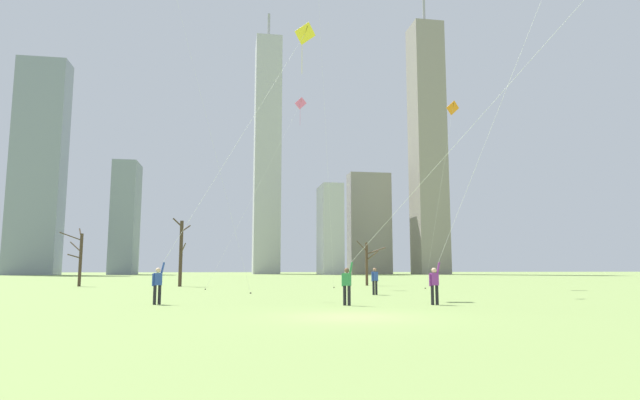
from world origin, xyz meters
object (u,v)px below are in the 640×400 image
Objects in this scene: bystander_far_off_by_trees at (375,280)px; bare_tree_leftmost at (80,257)px; bare_tree_far_right_edge at (368,262)px; distant_kite_drifting_left_pink at (294,117)px; kite_flyer_foreground_left_purple at (469,194)px; bare_tree_center at (181,251)px; kite_flyer_midfield_left_red at (384,240)px; distant_kite_drifting_right_orange at (451,117)px; kite_flyer_foreground_right_yellow at (202,208)px.

bare_tree_leftmost is at bearing 139.27° from bystander_far_off_by_trees.
distant_kite_drifting_left_pink is at bearing -147.80° from bare_tree_far_right_edge.
kite_flyer_foreground_left_purple is 3.72× the size of bare_tree_center.
bare_tree_far_right_edge is at bearing 85.42° from kite_flyer_foreground_left_purple.
distant_kite_drifting_left_pink is 15.11m from bare_tree_far_right_edge.
kite_flyer_midfield_left_red reaches higher than bare_tree_center.
distant_kite_drifting_left_pink is 15.48m from bare_tree_center.
distant_kite_drifting_left_pink reaches higher than bare_tree_leftmost.
bystander_far_off_by_trees is at bearing -73.52° from distant_kite_drifting_left_pink.
bare_tree_center reaches higher than bystander_far_off_by_trees.
kite_flyer_foreground_left_purple is at bearing -60.42° from bare_tree_center.
bare_tree_leftmost is at bearing 175.68° from bare_tree_far_right_edge.
kite_flyer_midfield_left_red is 0.90× the size of distant_kite_drifting_right_orange.
kite_flyer_foreground_right_yellow is 26.24m from bare_tree_far_right_edge.
distant_kite_drifting_left_pink reaches higher than bystander_far_off_by_trees.
kite_flyer_foreground_left_purple is 4.31× the size of bare_tree_leftmost.
kite_flyer_foreground_left_purple is 23.91m from distant_kite_drifting_left_pink.
distant_kite_drifting_left_pink is at bearing -20.18° from bare_tree_leftmost.
bystander_far_off_by_trees is at bearing 101.81° from kite_flyer_foreground_left_purple.
kite_flyer_foreground_left_purple is at bearing -94.58° from bare_tree_far_right_edge.
kite_flyer_midfield_left_red reaches higher than bare_tree_leftmost.
bare_tree_center reaches higher than bare_tree_far_right_edge.
kite_flyer_foreground_right_yellow is 22.48m from bare_tree_center.
distant_kite_drifting_right_orange is (9.82, 10.28, 13.56)m from bystander_far_off_by_trees.
distant_kite_drifting_right_orange is (7.91, 19.42, 9.53)m from kite_flyer_foreground_left_purple.
distant_kite_drifting_right_orange is 3.86× the size of bare_tree_far_right_edge.
bare_tree_far_right_edge is (7.59, 4.78, -12.17)m from distant_kite_drifting_left_pink.
distant_kite_drifting_left_pink reaches higher than bare_tree_center.
distant_kite_drifting_right_orange is at bearing -15.15° from bare_tree_leftmost.
distant_kite_drifting_right_orange is 13.54m from distant_kite_drifting_left_pink.
distant_kite_drifting_right_orange is at bearing -16.70° from bare_tree_center.
bare_tree_center is (-22.81, 6.84, -11.35)m from distant_kite_drifting_right_orange.
kite_flyer_foreground_right_yellow reaches higher than bystander_far_off_by_trees.
bare_tree_leftmost is (-31.74, 8.60, -11.85)m from distant_kite_drifting_right_orange.
kite_flyer_foreground_left_purple is 4.64m from kite_flyer_midfield_left_red.
kite_flyer_midfield_left_red is 2.74× the size of bare_tree_leftmost.
kite_flyer_foreground_left_purple is at bearing -18.56° from kite_flyer_foreground_right_yellow.
bare_tree_leftmost is at bearing 159.82° from distant_kite_drifting_left_pink.
kite_flyer_midfield_left_red is 3.46× the size of bare_tree_far_right_edge.
kite_flyer_midfield_left_red is at bearing -55.19° from bare_tree_leftmost.
bare_tree_leftmost is (-18.33, 6.74, -11.75)m from distant_kite_drifting_left_pink.
distant_kite_drifting_right_orange is 34.95m from bare_tree_leftmost.
bare_tree_leftmost is (-21.92, 18.88, 1.71)m from bystander_far_off_by_trees.
distant_kite_drifting_left_pink reaches higher than kite_flyer_midfield_left_red.
bare_tree_center is at bearing 112.08° from kite_flyer_midfield_left_red.
distant_kite_drifting_right_orange reaches higher than bare_tree_center.
kite_flyer_midfield_left_red reaches higher than bystander_far_off_by_trees.
bystander_far_off_by_trees is 28.98m from bare_tree_leftmost.
kite_flyer_midfield_left_red is 0.85× the size of kite_flyer_foreground_right_yellow.
bare_tree_far_right_edge is at bearing -0.69° from bare_tree_center.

